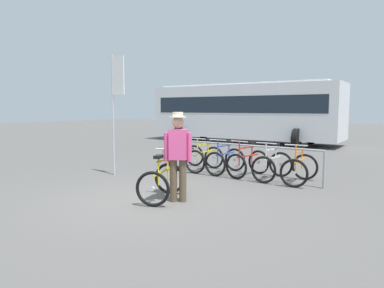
{
  "coord_description": "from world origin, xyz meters",
  "views": [
    {
      "loc": [
        4.3,
        -5.22,
        1.78
      ],
      "look_at": [
        0.07,
        1.34,
        1.0
      ],
      "focal_mm": 32.79,
      "sensor_mm": 36.0,
      "label": 1
    }
  ],
  "objects_px": {
    "racked_bike_yellow": "(205,158)",
    "person_with_featured_bike": "(178,153)",
    "racked_bike_orange": "(300,168)",
    "featured_bicycle": "(164,174)",
    "racked_bike_red": "(248,163)",
    "bus_distant": "(243,110)",
    "banner_flag": "(116,92)",
    "racked_bike_blue": "(225,160)",
    "racked_bike_black": "(186,156)",
    "racked_bike_white": "(272,165)"
  },
  "relations": [
    {
      "from": "racked_bike_yellow",
      "to": "person_with_featured_bike",
      "type": "relative_size",
      "value": 0.64
    },
    {
      "from": "racked_bike_orange",
      "to": "featured_bicycle",
      "type": "bearing_deg",
      "value": -123.34
    },
    {
      "from": "racked_bike_orange",
      "to": "racked_bike_yellow",
      "type": "bearing_deg",
      "value": 174.9
    },
    {
      "from": "racked_bike_yellow",
      "to": "racked_bike_red",
      "type": "xyz_separation_m",
      "value": [
        1.39,
        -0.12,
        0.0
      ]
    },
    {
      "from": "racked_bike_yellow",
      "to": "bus_distant",
      "type": "height_order",
      "value": "bus_distant"
    },
    {
      "from": "racked_bike_orange",
      "to": "bus_distant",
      "type": "distance_m",
      "value": 10.51
    },
    {
      "from": "banner_flag",
      "to": "racked_bike_yellow",
      "type": "bearing_deg",
      "value": 48.59
    },
    {
      "from": "racked_bike_yellow",
      "to": "racked_bike_orange",
      "type": "distance_m",
      "value": 2.8
    },
    {
      "from": "racked_bike_blue",
      "to": "featured_bicycle",
      "type": "distance_m",
      "value": 3.07
    },
    {
      "from": "racked_bike_blue",
      "to": "banner_flag",
      "type": "distance_m",
      "value": 3.47
    },
    {
      "from": "racked_bike_yellow",
      "to": "person_with_featured_bike",
      "type": "height_order",
      "value": "person_with_featured_bike"
    },
    {
      "from": "racked_bike_blue",
      "to": "racked_bike_black",
      "type": "bearing_deg",
      "value": 174.9
    },
    {
      "from": "bus_distant",
      "to": "racked_bike_orange",
      "type": "bearing_deg",
      "value": -58.05
    },
    {
      "from": "racked_bike_white",
      "to": "racked_bike_orange",
      "type": "relative_size",
      "value": 1.03
    },
    {
      "from": "person_with_featured_bike",
      "to": "bus_distant",
      "type": "relative_size",
      "value": 0.17
    },
    {
      "from": "racked_bike_yellow",
      "to": "banner_flag",
      "type": "height_order",
      "value": "banner_flag"
    },
    {
      "from": "racked_bike_red",
      "to": "person_with_featured_bike",
      "type": "bearing_deg",
      "value": -91.98
    },
    {
      "from": "racked_bike_red",
      "to": "banner_flag",
      "type": "bearing_deg",
      "value": -150.32
    },
    {
      "from": "racked_bike_black",
      "to": "racked_bike_yellow",
      "type": "xyz_separation_m",
      "value": [
        0.7,
        -0.06,
        0.0
      ]
    },
    {
      "from": "featured_bicycle",
      "to": "banner_flag",
      "type": "relative_size",
      "value": 0.39
    },
    {
      "from": "racked_bike_yellow",
      "to": "bus_distant",
      "type": "relative_size",
      "value": 0.11
    },
    {
      "from": "racked_bike_red",
      "to": "racked_bike_white",
      "type": "bearing_deg",
      "value": -5.1
    },
    {
      "from": "banner_flag",
      "to": "racked_bike_orange",
      "type": "bearing_deg",
      "value": 19.89
    },
    {
      "from": "racked_bike_blue",
      "to": "person_with_featured_bike",
      "type": "distance_m",
      "value": 3.22
    },
    {
      "from": "banner_flag",
      "to": "featured_bicycle",
      "type": "bearing_deg",
      "value": -26.7
    },
    {
      "from": "racked_bike_blue",
      "to": "racked_bike_orange",
      "type": "relative_size",
      "value": 1.04
    },
    {
      "from": "racked_bike_blue",
      "to": "banner_flag",
      "type": "relative_size",
      "value": 0.36
    },
    {
      "from": "featured_bicycle",
      "to": "person_with_featured_bike",
      "type": "height_order",
      "value": "person_with_featured_bike"
    },
    {
      "from": "racked_bike_blue",
      "to": "featured_bicycle",
      "type": "relative_size",
      "value": 0.91
    },
    {
      "from": "racked_bike_blue",
      "to": "racked_bike_white",
      "type": "relative_size",
      "value": 1.01
    },
    {
      "from": "racked_bike_black",
      "to": "racked_bike_orange",
      "type": "xyz_separation_m",
      "value": [
        3.49,
        -0.31,
        -0.0
      ]
    },
    {
      "from": "racked_bike_black",
      "to": "featured_bicycle",
      "type": "bearing_deg",
      "value": -63.34
    },
    {
      "from": "racked_bike_orange",
      "to": "banner_flag",
      "type": "relative_size",
      "value": 0.34
    },
    {
      "from": "racked_bike_red",
      "to": "featured_bicycle",
      "type": "xyz_separation_m",
      "value": [
        -0.49,
        -3.0,
        0.12
      ]
    },
    {
      "from": "racked_bike_red",
      "to": "banner_flag",
      "type": "relative_size",
      "value": 0.38
    },
    {
      "from": "featured_bicycle",
      "to": "person_with_featured_bike",
      "type": "relative_size",
      "value": 0.73
    },
    {
      "from": "person_with_featured_bike",
      "to": "banner_flag",
      "type": "height_order",
      "value": "banner_flag"
    },
    {
      "from": "racked_bike_black",
      "to": "racked_bike_blue",
      "type": "relative_size",
      "value": 0.99
    },
    {
      "from": "racked_bike_black",
      "to": "bus_distant",
      "type": "bearing_deg",
      "value": 103.37
    },
    {
      "from": "racked_bike_blue",
      "to": "banner_flag",
      "type": "height_order",
      "value": "banner_flag"
    },
    {
      "from": "racked_bike_red",
      "to": "featured_bicycle",
      "type": "height_order",
      "value": "featured_bicycle"
    },
    {
      "from": "racked_bike_red",
      "to": "person_with_featured_bike",
      "type": "xyz_separation_m",
      "value": [
        -0.11,
        -3.05,
        0.58
      ]
    },
    {
      "from": "racked_bike_white",
      "to": "racked_bike_red",
      "type": "bearing_deg",
      "value": 174.9
    },
    {
      "from": "racked_bike_red",
      "to": "racked_bike_orange",
      "type": "height_order",
      "value": "same"
    },
    {
      "from": "racked_bike_yellow",
      "to": "racked_bike_blue",
      "type": "xyz_separation_m",
      "value": [
        0.7,
        -0.06,
        0.0
      ]
    },
    {
      "from": "racked_bike_black",
      "to": "racked_bike_white",
      "type": "bearing_deg",
      "value": -5.1
    },
    {
      "from": "person_with_featured_bike",
      "to": "racked_bike_red",
      "type": "bearing_deg",
      "value": 88.02
    },
    {
      "from": "racked_bike_red",
      "to": "banner_flag",
      "type": "height_order",
      "value": "banner_flag"
    },
    {
      "from": "racked_bike_blue",
      "to": "racked_bike_white",
      "type": "bearing_deg",
      "value": -5.1
    },
    {
      "from": "racked_bike_black",
      "to": "racked_bike_orange",
      "type": "distance_m",
      "value": 3.5
    }
  ]
}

